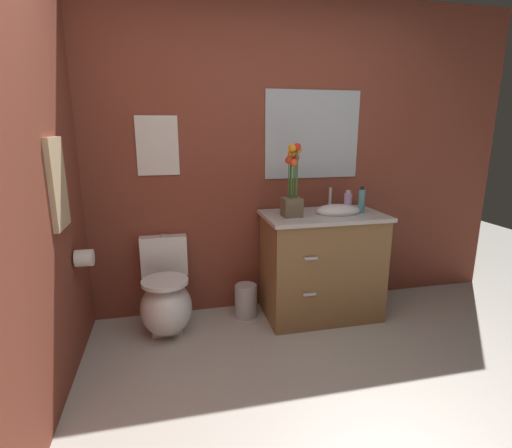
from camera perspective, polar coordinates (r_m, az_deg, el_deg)
name	(u,v)px	position (r m, az deg, el deg)	size (l,w,h in m)	color
wall_back	(278,160)	(3.22, 3.21, 9.41)	(4.10, 0.05, 2.50)	brown
wall_left	(14,188)	(1.99, -32.05, 4.52)	(0.05, 4.78, 2.50)	brown
toilet	(166,300)	(3.05, -13.11, -10.80)	(0.38, 0.59, 0.69)	white
vanity_cabinet	(322,264)	(3.18, 9.66, -5.82)	(0.94, 0.56, 1.03)	brown
flower_vase	(292,189)	(2.91, 5.37, 5.11)	(0.14, 0.14, 0.55)	brown
soap_bottle	(362,201)	(3.15, 15.30, 3.33)	(0.05, 0.05, 0.21)	teal
lotion_bottle	(348,202)	(3.21, 13.38, 3.23)	(0.06, 0.06, 0.17)	#B28CBF
trash_bin	(246,300)	(3.22, -1.51, -11.20)	(0.18, 0.18, 0.27)	#B7B7BC
wall_poster	(157,146)	(3.05, -14.32, 11.11)	(0.31, 0.01, 0.44)	silver
wall_mirror	(313,135)	(3.27, 8.33, 12.87)	(0.80, 0.01, 0.70)	#B2BCC6
hanging_towel	(57,184)	(2.48, -27.21, 5.31)	(0.03, 0.28, 0.52)	tan
toilet_paper_roll	(84,258)	(2.77, -23.97, -4.59)	(0.11, 0.11, 0.11)	white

